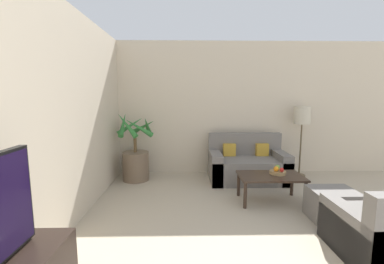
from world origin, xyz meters
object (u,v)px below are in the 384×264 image
Objects in this scene: coffee_table at (270,179)px; orange_fruit at (276,169)px; apple_green at (277,167)px; apple_red at (282,170)px; floor_lamp at (302,119)px; potted_palm at (136,158)px; fruit_bowl at (278,172)px; ottoman at (332,205)px; sofa_loveseat at (247,165)px.

orange_fruit reaches higher than coffee_table.
apple_red is at bearing -76.55° from apple_green.
apple_green is (-0.87, -1.15, -0.66)m from floor_lamp.
potted_palm is 2.58m from apple_green.
ottoman is (0.49, -0.66, -0.24)m from fruit_bowl.
sofa_loveseat is 1.03× the size of floor_lamp.
floor_lamp is at bearing 3.14° from potted_palm.
potted_palm is at bearing 157.95° from apple_green.
sofa_loveseat is 5.85× the size of fruit_bowl.
orange_fruit is (-0.05, -0.08, -0.00)m from apple_green.
sofa_loveseat is at bearing 96.31° from coffee_table.
coffee_table is at bearing -162.37° from orange_fruit.
sofa_loveseat reaches higher than apple_red.
apple_red is (2.41, -1.08, 0.07)m from potted_palm.
ottoman is at bearing -52.58° from apple_red.
fruit_bowl is 0.09m from apple_red.
potted_palm is at bearing 178.46° from sofa_loveseat.
apple_green is (0.14, 0.11, 0.15)m from coffee_table.
ottoman is (0.48, -0.71, -0.30)m from apple_green.
orange_fruit is at bearing -140.31° from fruit_bowl.
sofa_loveseat is (2.14, -0.06, -0.14)m from potted_palm.
floor_lamp reaches higher than apple_red.
fruit_bowl reaches higher than ottoman.
potted_palm is at bearing 149.70° from ottoman.
floor_lamp reaches higher than apple_green.
potted_palm is 2.65m from apple_red.
floor_lamp reaches higher than potted_palm.
orange_fruit is at bearing -78.45° from sofa_loveseat.
apple_green is at bearing -74.62° from sofa_loveseat.
sofa_loveseat is 0.97m from apple_green.
potted_palm is 0.92× the size of sofa_loveseat.
fruit_bowl is at bearing -23.12° from potted_palm.
sofa_loveseat is at bearing 101.55° from orange_fruit.
orange_fruit is (-0.07, 0.03, 0.01)m from apple_red.
sofa_loveseat is 2.53× the size of ottoman.
apple_green is at bearing 59.43° from orange_fruit.
orange_fruit is (2.34, -1.05, 0.07)m from potted_palm.
orange_fruit is at bearing 130.19° from ottoman.
coffee_table is at bearing -141.49° from apple_green.
floor_lamp is 17.92× the size of orange_fruit.
orange_fruit is at bearing -126.78° from floor_lamp.
orange_fruit reaches higher than ottoman.
apple_green is at bearing -22.05° from potted_palm.
floor_lamp reaches higher than fruit_bowl.
fruit_bowl is at bearing -126.32° from floor_lamp.
orange_fruit reaches higher than fruit_bowl.
coffee_table is 0.17m from orange_fruit.
floor_lamp is (1.12, 0.24, 0.87)m from sofa_loveseat.
potted_palm is 2.32× the size of ottoman.
ottoman is (0.53, -0.63, -0.30)m from orange_fruit.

